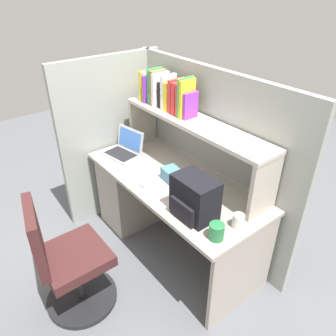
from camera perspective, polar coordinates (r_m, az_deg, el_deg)
name	(u,v)px	position (r m, az deg, el deg)	size (l,w,h in m)	color
ground_plane	(172,246)	(3.06, 0.76, -13.43)	(8.00, 8.00, 0.00)	#595B60
desk	(146,190)	(3.04, -3.78, -3.88)	(1.60, 0.70, 0.73)	#AAA093
cubicle_partition_rear	(208,159)	(2.79, 6.97, 1.50)	(1.84, 0.05, 1.55)	#939991
cubicle_partition_left	(113,138)	(3.18, -9.52, 5.13)	(0.05, 1.06, 1.55)	#939991
overhead_hutch	(193,132)	(2.54, 4.47, 6.29)	(1.44, 0.28, 0.45)	#B3A99C
reference_books_on_shelf	(167,92)	(2.70, -0.19, 13.09)	(0.59, 0.20, 0.30)	yellow
laptop	(125,149)	(2.96, -7.57, 3.34)	(0.35, 0.30, 0.22)	#B7BABF
backpack	(194,198)	(2.16, 4.61, -5.21)	(0.30, 0.23, 0.29)	black
computer_mouse	(146,184)	(2.52, -3.78, -2.74)	(0.06, 0.10, 0.03)	silver
paper_cup	(238,221)	(2.16, 12.17, -9.03)	(0.08, 0.08, 0.10)	white
tissue_box	(174,177)	(2.53, 1.08, -1.52)	(0.22, 0.12, 0.10)	teal
snack_canister	(217,232)	(2.05, 8.48, -10.92)	(0.10, 0.10, 0.11)	#26723F
office_chair	(67,265)	(2.47, -17.19, -15.89)	(0.52, 0.53, 0.93)	black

